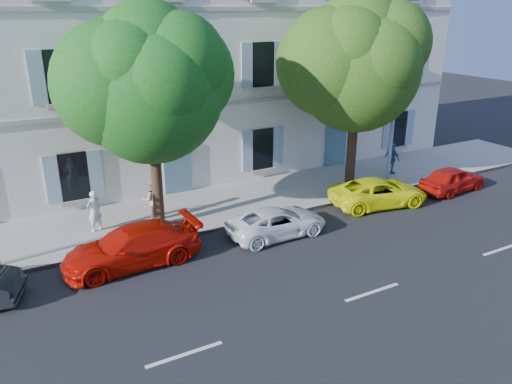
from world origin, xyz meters
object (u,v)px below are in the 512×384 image
car_red_hatchback (452,179)px  street_lamp (399,82)px  pedestrian_b (152,200)px  car_red_coupe (132,247)px  pedestrian_c (392,159)px  car_white_coupe (277,222)px  tree_right (357,69)px  tree_left (150,91)px  pedestrian_a (94,211)px  car_yellow_supercar (379,192)px

car_red_hatchback → street_lamp: bearing=57.0°
pedestrian_b → car_red_coupe: bearing=67.9°
car_red_hatchback → pedestrian_c: (-0.94, 3.00, 0.35)m
car_white_coupe → street_lamp: size_ratio=0.44×
car_red_coupe → street_lamp: size_ratio=0.53×
tree_right → pedestrian_b: tree_right is taller
pedestrian_c → street_lamp: bearing=132.2°
car_red_hatchback → tree_left: 14.28m
street_lamp → pedestrian_b: (-10.70, 1.81, -4.07)m
tree_left → pedestrian_a: (-2.25, 0.70, -4.35)m
car_red_hatchback → pedestrian_a: size_ratio=2.20×
tree_left → street_lamp: size_ratio=0.93×
tree_right → pedestrian_b: (-9.22, 0.72, -4.56)m
car_yellow_supercar → pedestrian_b: (-9.11, 2.84, 0.38)m
car_red_hatchback → tree_left: tree_left is taller
tree_left → pedestrian_b: (-0.02, 0.72, -4.32)m
car_red_hatchback → pedestrian_a: (-15.51, 3.14, 0.35)m
car_red_coupe → street_lamp: (12.38, 1.23, 4.38)m
tree_left → pedestrian_a: bearing=162.6°
car_white_coupe → car_yellow_supercar: bearing=-85.0°
tree_left → street_lamp: street_lamp is taller
car_red_coupe → car_red_hatchback: car_red_coupe is taller
car_yellow_supercar → tree_right: bearing=6.5°
tree_left → pedestrian_b: 4.38m
street_lamp → pedestrian_c: size_ratio=5.45×
car_white_coupe → car_red_hatchback: (9.58, 0.21, 0.07)m
pedestrian_a → car_white_coupe: bearing=127.7°
car_yellow_supercar → tree_right: tree_right is taller
pedestrian_a → pedestrian_b: bearing=157.5°
car_red_hatchback → tree_left: (-13.26, 2.43, 4.70)m
car_yellow_supercar → tree_left: size_ratio=0.53×
pedestrian_a → tree_right: bearing=153.6°
car_white_coupe → tree_right: size_ratio=0.45×
tree_left → car_red_hatchback: bearing=-10.4°
car_red_hatchback → street_lamp: street_lamp is taller
car_red_hatchback → car_white_coupe: bearing=85.7°
car_white_coupe → street_lamp: 8.46m
car_white_coupe → pedestrian_c: pedestrian_c is taller
pedestrian_b → pedestrian_c: bearing=-174.0°
car_white_coupe → car_yellow_supercar: 5.42m
pedestrian_a → pedestrian_c: bearing=156.6°
car_red_coupe → pedestrian_b: size_ratio=2.75×
car_yellow_supercar → pedestrian_c: (3.24, 2.69, 0.35)m
pedestrian_c → tree_left: bearing=89.5°
car_yellow_supercar → tree_right: size_ratio=0.51×
street_lamp → pedestrian_b: bearing=170.4°
tree_right → street_lamp: 1.90m
car_red_coupe → pedestrian_a: bearing=-171.7°
tree_right → pedestrian_a: bearing=176.5°
car_red_hatchback → tree_right: 6.84m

